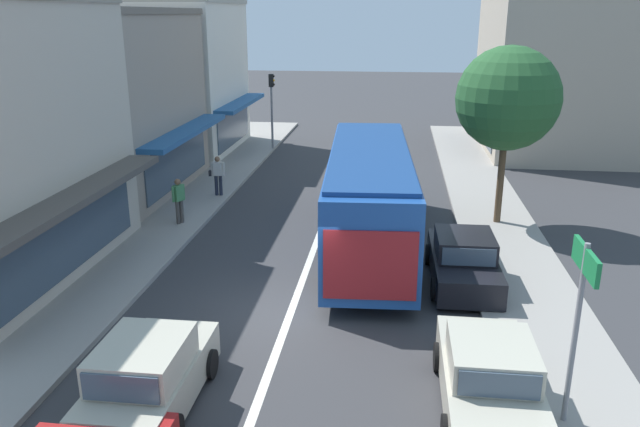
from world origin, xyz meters
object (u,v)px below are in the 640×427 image
Objects in this scene: hatchback_adjacent_lane_lead at (149,376)px; directional_road_sign at (581,294)px; parked_sedan_kerb_front at (489,379)px; pedestrian_browsing_midblock at (179,198)px; parked_sedan_kerb_second at (463,261)px; street_tree_right at (508,99)px; city_bus at (369,191)px; traffic_light_downstreet at (272,99)px; pedestrian_with_handbag_near at (218,173)px.

directional_road_sign is at bearing 3.08° from hatchback_adjacent_lane_lead.
pedestrian_browsing_midblock is (-9.46, 9.72, 0.40)m from parked_sedan_kerb_front.
street_tree_right is at bearing 72.07° from parked_sedan_kerb_second.
city_bus is 15.59m from traffic_light_downstreet.
parked_sedan_kerb_front is at bearing -55.82° from pedestrian_with_handbag_near.
traffic_light_downstreet is 9.70m from pedestrian_with_handbag_near.
street_tree_right reaches higher than pedestrian_browsing_midblock.
directional_road_sign is at bearing -92.31° from street_tree_right.
parked_sedan_kerb_front is 1.00× the size of traffic_light_downstreet.
traffic_light_downstreet is at bearing 112.63° from city_bus.
parked_sedan_kerb_front is at bearing -72.48° from city_bus.
street_tree_right reaches higher than directional_road_sign.
hatchback_adjacent_lane_lead is (-3.71, -9.34, -1.17)m from city_bus.
pedestrian_browsing_midblock is at bearing 134.23° from parked_sedan_kerb_front.
parked_sedan_kerb_second is 6.78m from directional_road_sign.
street_tree_right reaches higher than traffic_light_downstreet.
pedestrian_with_handbag_near is at bearing 127.19° from directional_road_sign.
pedestrian_with_handbag_near is at bearing 124.18° from parked_sedan_kerb_front.
parked_sedan_kerb_front is 24.62m from traffic_light_downstreet.
hatchback_adjacent_lane_lead is 10.93m from pedestrian_browsing_midblock.
parked_sedan_kerb_front is 0.67× the size of street_tree_right.
parked_sedan_kerb_front is at bearing -69.24° from traffic_light_downstreet.
pedestrian_with_handbag_near is (-6.40, 4.84, -0.81)m from city_bus.
city_bus reaches higher than parked_sedan_kerb_front.
hatchback_adjacent_lane_lead is 0.88× the size of traffic_light_downstreet.
city_bus is 1.74× the size of street_tree_right.
parked_sedan_kerb_second is at bearing -107.93° from street_tree_right.
street_tree_right is 11.90m from pedestrian_browsing_midblock.
directional_road_sign is 0.57× the size of street_tree_right.
hatchback_adjacent_lane_lead is 1.03× the size of directional_road_sign.
traffic_light_downstreet reaches higher than pedestrian_with_handbag_near.
directional_road_sign is 14.86m from pedestrian_browsing_midblock.
pedestrian_browsing_midblock is at bearing 158.68° from parked_sedan_kerb_second.
hatchback_adjacent_lane_lead is 8.01m from directional_road_sign.
pedestrian_browsing_midblock reaches higher than parked_sedan_kerb_second.
parked_sedan_kerb_second is 0.67× the size of street_tree_right.
traffic_light_downstreet reaches higher than parked_sedan_kerb_front.
parked_sedan_kerb_second is at bearing -42.67° from city_bus.
parked_sedan_kerb_second is (0.08, 6.00, 0.00)m from parked_sedan_kerb_front.
traffic_light_downstreet reaches higher than parked_sedan_kerb_second.
street_tree_right is at bearing 87.69° from directional_road_sign.
city_bus reaches higher than pedestrian_with_handbag_near.
parked_sedan_kerb_front is 2.58× the size of pedestrian_browsing_midblock.
pedestrian_with_handbag_near is at bearing 142.91° from city_bus.
pedestrian_browsing_midblock is (-0.36, -3.68, -0.00)m from pedestrian_with_handbag_near.
city_bus is 2.59× the size of parked_sedan_kerb_second.
directional_road_sign is at bearing -43.02° from pedestrian_browsing_midblock.
hatchback_adjacent_lane_lead is 0.59× the size of street_tree_right.
parked_sedan_kerb_front is 2.45m from directional_road_sign.
pedestrian_with_handbag_near is (-10.44, 13.76, -1.61)m from directional_road_sign.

